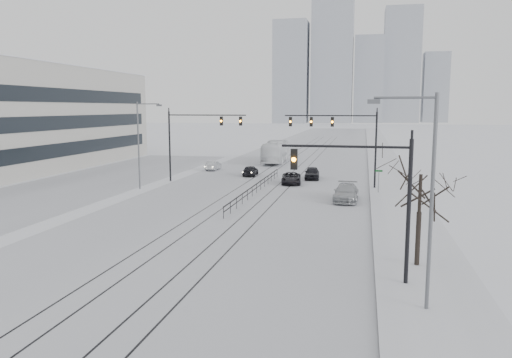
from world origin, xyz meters
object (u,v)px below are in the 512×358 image
sedan_sb_outer (213,166)px  box_truck (275,152)px  traffic_mast_near (374,190)px  bare_tree (420,184)px  sedan_sb_inner (250,171)px  sedan_nb_far (312,173)px  sedan_nb_right (346,193)px  sedan_nb_front (291,178)px

sedan_sb_outer → box_truck: bearing=-120.9°
traffic_mast_near → sedan_sb_outer: size_ratio=1.86×
box_truck → traffic_mast_near: bearing=102.5°
bare_tree → sedan_sb_outer: bearing=121.1°
sedan_sb_inner → traffic_mast_near: bearing=109.7°
traffic_mast_near → box_truck: (-13.84, 51.92, -2.92)m
traffic_mast_near → sedan_nb_far: size_ratio=1.66×
bare_tree → sedan_nb_right: size_ratio=1.16×
sedan_sb_outer → sedan_nb_far: sedan_nb_far is taller
sedan_sb_inner → sedan_nb_front: 8.13m
sedan_nb_front → sedan_sb_inner: bearing=129.5°
traffic_mast_near → sedan_nb_far: traffic_mast_near is taller
sedan_sb_inner → sedan_nb_right: size_ratio=0.73×
sedan_nb_front → traffic_mast_near: bearing=-82.2°
sedan_sb_inner → sedan_nb_far: bearing=169.3°
sedan_nb_far → box_truck: 18.43m
sedan_sb_inner → sedan_nb_far: 7.90m
sedan_sb_inner → box_truck: bearing=-93.1°
sedan_nb_far → traffic_mast_near: bearing=-83.9°
bare_tree → sedan_nb_front: (-10.71, 27.74, -3.86)m
sedan_nb_far → box_truck: (-7.41, 16.84, 0.93)m
sedan_nb_far → sedan_nb_right: bearing=-76.0°
sedan_sb_inner → sedan_nb_front: size_ratio=0.84×
sedan_sb_inner → box_truck: (0.38, 15.61, 1.00)m
sedan_nb_front → sedan_nb_far: (1.87, 4.33, 0.09)m
bare_tree → sedan_nb_front: bare_tree is taller
bare_tree → box_truck: bare_tree is taller
bare_tree → sedan_nb_right: bearing=103.2°
traffic_mast_near → sedan_sb_outer: bearing=116.6°
sedan_nb_right → box_truck: box_truck is taller
sedan_nb_far → box_truck: size_ratio=0.36×
box_truck → sedan_nb_front: bearing=102.3°
box_truck → sedan_sb_outer: bearing=56.9°
sedan_sb_inner → sedan_sb_outer: (-6.20, 4.51, -0.03)m
bare_tree → sedan_sb_outer: size_ratio=1.62×
traffic_mast_near → bare_tree: bearing=51.2°
bare_tree → sedan_nb_front: size_ratio=1.35×
traffic_mast_near → sedan_nb_front: size_ratio=1.54×
sedan_nb_front → sedan_nb_right: (6.34, -9.20, 0.13)m
bare_tree → traffic_mast_near: bearing=-128.8°
sedan_sb_outer → traffic_mast_near: bearing=116.4°
sedan_sb_inner → box_truck: box_truck is taller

